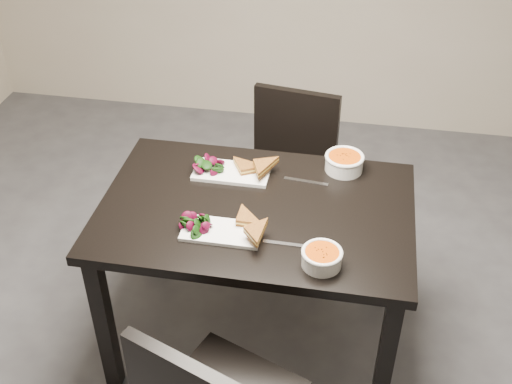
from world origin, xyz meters
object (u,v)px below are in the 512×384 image
at_px(table, 256,227).
at_px(plate_near, 222,232).
at_px(chair_far, 288,168).
at_px(soup_bowl_far, 344,162).
at_px(plate_far, 232,172).
at_px(soup_bowl_near, 322,257).

height_order(table, plate_near, plate_near).
height_order(chair_far, soup_bowl_far, chair_far).
relative_size(table, chair_far, 1.41).
bearing_deg(plate_near, plate_far, 96.54).
distance_m(plate_near, plate_far, 0.38).
xyz_separation_m(chair_far, plate_near, (-0.13, -0.85, 0.27)).
distance_m(plate_near, soup_bowl_near, 0.39).
xyz_separation_m(plate_near, soup_bowl_near, (0.37, -0.10, 0.03)).
height_order(chair_far, soup_bowl_near, chair_far).
distance_m(table, chair_far, 0.69).
xyz_separation_m(table, soup_bowl_far, (0.31, 0.31, 0.14)).
xyz_separation_m(table, chair_far, (0.04, 0.67, -0.17)).
xyz_separation_m(chair_far, soup_bowl_far, (0.27, -0.36, 0.31)).
distance_m(table, soup_bowl_far, 0.46).
height_order(chair_far, plate_far, chair_far).
height_order(table, soup_bowl_far, soup_bowl_far).
height_order(table, plate_far, plate_far).
distance_m(chair_far, plate_far, 0.57).
bearing_deg(soup_bowl_near, plate_far, 131.02).
height_order(plate_far, soup_bowl_far, soup_bowl_far).
bearing_deg(soup_bowl_far, table, -135.26).
relative_size(plate_far, soup_bowl_far, 1.91).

